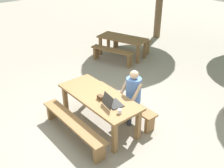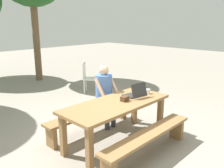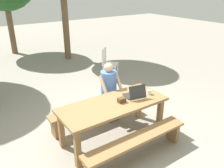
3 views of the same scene
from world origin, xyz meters
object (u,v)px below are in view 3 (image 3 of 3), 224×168
object	(u,v)px
picnic_table_front	(113,108)
person_seated	(109,87)
laptop	(135,94)
coffee_mug	(149,92)
plastic_chair	(108,62)
small_pouch	(122,100)

from	to	relation	value
picnic_table_front	person_seated	size ratio (longest dim) A/B	1.58
picnic_table_front	person_seated	bearing A→B (deg)	61.14
laptop	person_seated	xyz separation A→B (m)	(-0.12, 0.68, -0.09)
laptop	picnic_table_front	bearing A→B (deg)	6.17
picnic_table_front	person_seated	distance (m)	0.75
picnic_table_front	coffee_mug	bearing A→B (deg)	-6.83
picnic_table_front	laptop	xyz separation A→B (m)	(0.48, -0.03, 0.17)
picnic_table_front	plastic_chair	world-z (taller)	plastic_chair
laptop	small_pouch	bearing A→B (deg)	14.41
person_seated	laptop	bearing A→B (deg)	-80.25
person_seated	plastic_chair	world-z (taller)	person_seated
picnic_table_front	laptop	bearing A→B (deg)	-3.68
person_seated	picnic_table_front	bearing A→B (deg)	-118.86
laptop	small_pouch	world-z (taller)	laptop
person_seated	small_pouch	bearing A→B (deg)	-106.70
small_pouch	person_seated	xyz separation A→B (m)	(0.21, 0.71, -0.06)
picnic_table_front	person_seated	world-z (taller)	person_seated
person_seated	plastic_chair	distance (m)	2.53
laptop	person_seated	bearing A→B (deg)	-70.40
picnic_table_front	person_seated	xyz separation A→B (m)	(0.36, 0.65, 0.09)
picnic_table_front	plastic_chair	distance (m)	3.26
laptop	person_seated	size ratio (longest dim) A/B	0.31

